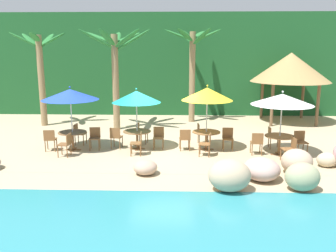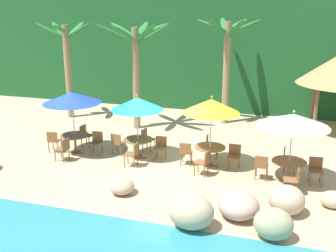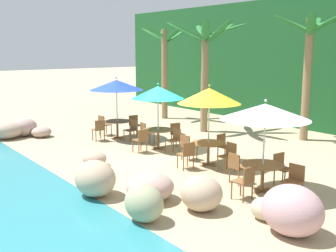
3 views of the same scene
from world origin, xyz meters
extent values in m
plane|color=tan|center=(0.00, 0.00, 0.00)|extent=(120.00, 120.00, 0.00)
cube|color=tan|center=(0.00, 0.00, 0.00)|extent=(18.00, 5.20, 0.01)
cube|color=#194C23|center=(0.00, 9.00, 3.00)|extent=(28.00, 2.40, 6.00)
ellipsoid|color=tan|center=(-0.40, -2.63, 0.23)|extent=(0.76, 0.76, 0.46)
ellipsoid|color=#C59498|center=(6.47, -1.84, 0.51)|extent=(1.29, 1.11, 1.02)
ellipsoid|color=tan|center=(4.43, -2.42, 0.41)|extent=(0.98, 0.97, 0.82)
ellipsoid|color=#BDAD8C|center=(5.67, -1.70, 0.25)|extent=(0.67, 0.55, 0.50)
ellipsoid|color=tan|center=(4.13, -3.82, 0.41)|extent=(0.97, 0.78, 0.82)
ellipsoid|color=tan|center=(-5.65, -2.36, 0.23)|extent=(0.80, 0.82, 0.45)
ellipsoid|color=tan|center=(-6.32, -2.85, 0.39)|extent=(0.93, 1.06, 0.78)
ellipsoid|color=tan|center=(-6.23, -3.60, 0.37)|extent=(1.16, 1.34, 0.74)
ellipsoid|color=tan|center=(3.19, -2.99, 0.34)|extent=(1.12, 1.19, 0.68)
ellipsoid|color=tan|center=(2.09, -3.91, 0.46)|extent=(1.19, 0.98, 0.92)
cylinder|color=silver|center=(-3.52, 0.05, 1.16)|extent=(0.04, 0.04, 2.31)
cone|color=blue|center=(-3.52, 0.05, 2.21)|extent=(2.18, 2.18, 0.41)
sphere|color=blue|center=(-3.52, 0.05, 2.50)|extent=(0.07, 0.07, 0.07)
cube|color=brown|center=(-3.52, 0.05, 0.01)|extent=(0.60, 0.12, 0.03)
cube|color=brown|center=(-3.52, 0.05, 0.01)|extent=(0.12, 0.60, 0.03)
cylinder|color=brown|center=(-3.52, 0.05, 0.37)|extent=(0.09, 0.09, 0.71)
cylinder|color=brown|center=(-3.52, 0.05, 0.72)|extent=(1.10, 1.10, 0.03)
cylinder|color=brown|center=(-2.48, -0.02, 0.23)|extent=(0.04, 0.04, 0.45)
cylinder|color=brown|center=(-2.83, -0.06, 0.23)|extent=(0.04, 0.04, 0.45)
cylinder|color=brown|center=(-2.51, 0.34, 0.23)|extent=(0.04, 0.04, 0.45)
cylinder|color=brown|center=(-2.87, 0.30, 0.23)|extent=(0.04, 0.04, 0.45)
cube|color=brown|center=(-2.67, 0.14, 0.47)|extent=(0.46, 0.46, 0.03)
cube|color=brown|center=(-2.69, 0.34, 0.66)|extent=(0.42, 0.08, 0.42)
cylinder|color=brown|center=(-3.25, 1.06, 0.23)|extent=(0.04, 0.04, 0.45)
cylinder|color=brown|center=(-3.28, 0.70, 0.23)|extent=(0.04, 0.04, 0.45)
cylinder|color=brown|center=(-3.60, 1.09, 0.23)|extent=(0.04, 0.04, 0.45)
cylinder|color=brown|center=(-3.63, 0.74, 0.23)|extent=(0.04, 0.04, 0.45)
cube|color=brown|center=(-3.44, 0.90, 0.47)|extent=(0.46, 0.46, 0.03)
cube|color=brown|center=(-3.64, 0.92, 0.66)|extent=(0.07, 0.42, 0.42)
cylinder|color=brown|center=(-4.56, 0.11, 0.23)|extent=(0.04, 0.04, 0.45)
cylinder|color=brown|center=(-4.20, 0.15, 0.23)|extent=(0.04, 0.04, 0.45)
cylinder|color=brown|center=(-4.52, -0.24, 0.23)|extent=(0.04, 0.04, 0.45)
cylinder|color=brown|center=(-4.16, -0.20, 0.23)|extent=(0.04, 0.04, 0.45)
cube|color=brown|center=(-4.36, -0.05, 0.47)|extent=(0.46, 0.46, 0.03)
cube|color=brown|center=(-4.34, -0.24, 0.66)|extent=(0.42, 0.08, 0.42)
cylinder|color=brown|center=(-3.79, -0.96, 0.23)|extent=(0.04, 0.04, 0.45)
cylinder|color=brown|center=(-3.76, -0.60, 0.23)|extent=(0.04, 0.04, 0.45)
cylinder|color=brown|center=(-3.43, -0.99, 0.23)|extent=(0.04, 0.04, 0.45)
cylinder|color=brown|center=(-3.40, -0.63, 0.23)|extent=(0.04, 0.04, 0.45)
cube|color=brown|center=(-3.59, -0.80, 0.47)|extent=(0.46, 0.46, 0.03)
cube|color=brown|center=(-3.40, -0.81, 0.66)|extent=(0.07, 0.42, 0.42)
cylinder|color=silver|center=(-1.00, 0.30, 1.10)|extent=(0.04, 0.04, 2.21)
cone|color=teal|center=(-1.00, 0.30, 2.11)|extent=(1.91, 1.91, 0.46)
sphere|color=teal|center=(-1.00, 0.30, 2.41)|extent=(0.07, 0.07, 0.07)
cube|color=brown|center=(-1.00, 0.30, 0.01)|extent=(0.60, 0.12, 0.03)
cube|color=brown|center=(-1.00, 0.30, 0.01)|extent=(0.12, 0.60, 0.03)
cylinder|color=brown|center=(-1.00, 0.30, 0.37)|extent=(0.09, 0.09, 0.71)
cylinder|color=brown|center=(-1.00, 0.30, 0.72)|extent=(1.10, 1.10, 0.03)
cylinder|color=brown|center=(0.03, 0.13, 0.23)|extent=(0.04, 0.04, 0.45)
cylinder|color=brown|center=(-0.33, 0.13, 0.23)|extent=(0.04, 0.04, 0.45)
cylinder|color=brown|center=(0.03, 0.49, 0.23)|extent=(0.04, 0.04, 0.45)
cylinder|color=brown|center=(-0.33, 0.49, 0.23)|extent=(0.04, 0.04, 0.45)
cube|color=brown|center=(-0.15, 0.31, 0.47)|extent=(0.42, 0.42, 0.03)
cube|color=brown|center=(-0.15, 0.51, 0.66)|extent=(0.42, 0.04, 0.42)
cylinder|color=brown|center=(-0.68, 1.29, 0.23)|extent=(0.04, 0.04, 0.45)
cylinder|color=brown|center=(-0.73, 0.94, 0.23)|extent=(0.04, 0.04, 0.45)
cylinder|color=brown|center=(-1.03, 1.35, 0.23)|extent=(0.04, 0.04, 0.45)
cylinder|color=brown|center=(-1.08, 0.99, 0.23)|extent=(0.04, 0.04, 0.45)
cube|color=brown|center=(-0.88, 1.14, 0.47)|extent=(0.48, 0.48, 0.03)
cube|color=brown|center=(-1.08, 1.17, 0.66)|extent=(0.10, 0.42, 0.42)
cylinder|color=brown|center=(-2.00, 0.62, 0.23)|extent=(0.04, 0.04, 0.45)
cylinder|color=brown|center=(-1.64, 0.57, 0.23)|extent=(0.04, 0.04, 0.45)
cylinder|color=brown|center=(-2.05, 0.27, 0.23)|extent=(0.04, 0.04, 0.45)
cylinder|color=brown|center=(-1.69, 0.22, 0.23)|extent=(0.04, 0.04, 0.45)
cube|color=brown|center=(-1.84, 0.42, 0.47)|extent=(0.47, 0.47, 0.03)
cube|color=brown|center=(-1.87, 0.22, 0.66)|extent=(0.42, 0.09, 0.42)
cylinder|color=brown|center=(-1.12, -0.73, 0.23)|extent=(0.04, 0.04, 0.45)
cylinder|color=brown|center=(-1.14, -0.38, 0.23)|extent=(0.04, 0.04, 0.45)
cylinder|color=brown|center=(-0.77, -0.71, 0.23)|extent=(0.04, 0.04, 0.45)
cylinder|color=brown|center=(-0.79, -0.36, 0.23)|extent=(0.04, 0.04, 0.45)
cube|color=brown|center=(-0.95, -0.55, 0.47)|extent=(0.44, 0.44, 0.03)
cube|color=brown|center=(-0.75, -0.54, 0.66)|extent=(0.06, 0.42, 0.42)
cylinder|color=silver|center=(1.74, 0.28, 1.16)|extent=(0.04, 0.04, 2.33)
cone|color=yellow|center=(1.74, 0.28, 2.23)|extent=(1.98, 1.98, 0.49)
sphere|color=yellow|center=(1.74, 0.28, 2.55)|extent=(0.07, 0.07, 0.07)
cube|color=brown|center=(1.74, 0.28, 0.01)|extent=(0.60, 0.12, 0.03)
cube|color=brown|center=(1.74, 0.28, 0.01)|extent=(0.12, 0.60, 0.03)
cylinder|color=brown|center=(1.74, 0.28, 0.37)|extent=(0.09, 0.09, 0.71)
cylinder|color=brown|center=(1.74, 0.28, 0.72)|extent=(1.10, 1.10, 0.03)
cylinder|color=brown|center=(2.75, 0.05, 0.23)|extent=(0.04, 0.04, 0.45)
cylinder|color=brown|center=(2.40, 0.06, 0.23)|extent=(0.04, 0.04, 0.45)
cylinder|color=brown|center=(2.77, 0.40, 0.23)|extent=(0.04, 0.04, 0.45)
cylinder|color=brown|center=(2.42, 0.42, 0.23)|extent=(0.04, 0.04, 0.45)
cube|color=brown|center=(2.58, 0.23, 0.47)|extent=(0.44, 0.44, 0.03)
cube|color=brown|center=(2.60, 0.43, 0.66)|extent=(0.42, 0.06, 0.42)
cylinder|color=brown|center=(1.83, 1.32, 0.23)|extent=(0.04, 0.04, 0.45)
cylinder|color=brown|center=(1.86, 0.96, 0.23)|extent=(0.04, 0.04, 0.45)
cylinder|color=brown|center=(1.47, 1.29, 0.23)|extent=(0.04, 0.04, 0.45)
cylinder|color=brown|center=(1.50, 0.93, 0.23)|extent=(0.04, 0.04, 0.45)
cube|color=brown|center=(1.67, 1.12, 0.47)|extent=(0.45, 0.45, 0.03)
cube|color=brown|center=(1.47, 1.11, 0.66)|extent=(0.07, 0.42, 0.42)
cylinder|color=brown|center=(0.70, 0.38, 0.23)|extent=(0.04, 0.04, 0.45)
cylinder|color=brown|center=(1.05, 0.40, 0.23)|extent=(0.04, 0.04, 0.45)
cylinder|color=brown|center=(0.72, 0.02, 0.23)|extent=(0.04, 0.04, 0.45)
cylinder|color=brown|center=(1.08, 0.05, 0.23)|extent=(0.04, 0.04, 0.45)
cube|color=brown|center=(0.89, 0.21, 0.47)|extent=(0.45, 0.45, 0.03)
cube|color=brown|center=(0.90, 0.01, 0.66)|extent=(0.42, 0.07, 0.42)
cylinder|color=brown|center=(1.41, -0.71, 0.23)|extent=(0.04, 0.04, 0.45)
cylinder|color=brown|center=(1.46, -0.36, 0.23)|extent=(0.04, 0.04, 0.45)
cylinder|color=brown|center=(1.77, -0.77, 0.23)|extent=(0.04, 0.04, 0.45)
cylinder|color=brown|center=(1.82, -0.41, 0.23)|extent=(0.04, 0.04, 0.45)
cube|color=brown|center=(1.61, -0.56, 0.47)|extent=(0.48, 0.48, 0.03)
cube|color=brown|center=(1.81, -0.59, 0.66)|extent=(0.10, 0.42, 0.42)
cylinder|color=silver|center=(4.44, -0.32, 1.11)|extent=(0.04, 0.04, 2.21)
cone|color=white|center=(4.44, -0.32, 2.11)|extent=(2.27, 2.27, 0.40)
sphere|color=white|center=(4.44, -0.32, 2.39)|extent=(0.07, 0.07, 0.07)
cube|color=brown|center=(4.44, -0.32, 0.01)|extent=(0.60, 0.12, 0.03)
cube|color=brown|center=(4.44, -0.32, 0.01)|extent=(0.12, 0.60, 0.03)
cylinder|color=brown|center=(4.44, -0.32, 0.37)|extent=(0.09, 0.09, 0.71)
cylinder|color=brown|center=(4.44, -0.32, 0.72)|extent=(1.10, 1.10, 0.03)
cylinder|color=brown|center=(5.48, -0.38, 0.23)|extent=(0.04, 0.04, 0.45)
cylinder|color=brown|center=(5.12, -0.42, 0.23)|extent=(0.04, 0.04, 0.45)
cylinder|color=brown|center=(5.44, -0.03, 0.23)|extent=(0.04, 0.04, 0.45)
cylinder|color=brown|center=(5.09, -0.07, 0.23)|extent=(0.04, 0.04, 0.45)
cube|color=brown|center=(5.28, -0.23, 0.47)|extent=(0.46, 0.46, 0.03)
cube|color=brown|center=(5.26, -0.03, 0.66)|extent=(0.42, 0.08, 0.42)
cylinder|color=brown|center=(4.66, 0.70, 0.23)|extent=(0.04, 0.04, 0.45)
cylinder|color=brown|center=(4.64, 0.35, 0.23)|extent=(0.04, 0.04, 0.45)
cylinder|color=brown|center=(4.30, 0.72, 0.23)|extent=(0.04, 0.04, 0.45)
cylinder|color=brown|center=(4.28, 0.36, 0.23)|extent=(0.04, 0.04, 0.45)
cube|color=brown|center=(4.47, 0.53, 0.47)|extent=(0.44, 0.44, 0.03)
cube|color=brown|center=(4.27, 0.54, 0.66)|extent=(0.05, 0.42, 0.42)
cylinder|color=brown|center=(3.42, -0.11, 0.23)|extent=(0.04, 0.04, 0.45)
cylinder|color=brown|center=(3.77, -0.12, 0.23)|extent=(0.04, 0.04, 0.45)
cylinder|color=brown|center=(3.40, -0.46, 0.23)|extent=(0.04, 0.04, 0.45)
cylinder|color=brown|center=(3.76, -0.47, 0.23)|extent=(0.04, 0.04, 0.45)
cube|color=brown|center=(3.59, -0.29, 0.47)|extent=(0.43, 0.43, 0.03)
cube|color=brown|center=(3.58, -0.49, 0.66)|extent=(0.42, 0.05, 0.42)
cylinder|color=brown|center=(4.35, -1.36, 0.23)|extent=(0.04, 0.04, 0.45)
cylinder|color=brown|center=(4.32, -1.00, 0.23)|extent=(0.04, 0.04, 0.45)
cylinder|color=brown|center=(4.71, -1.33, 0.23)|extent=(0.04, 0.04, 0.45)
cylinder|color=brown|center=(4.67, -0.97, 0.23)|extent=(0.04, 0.04, 0.45)
cube|color=brown|center=(4.51, -1.16, 0.47)|extent=(0.46, 0.46, 0.03)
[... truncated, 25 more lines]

